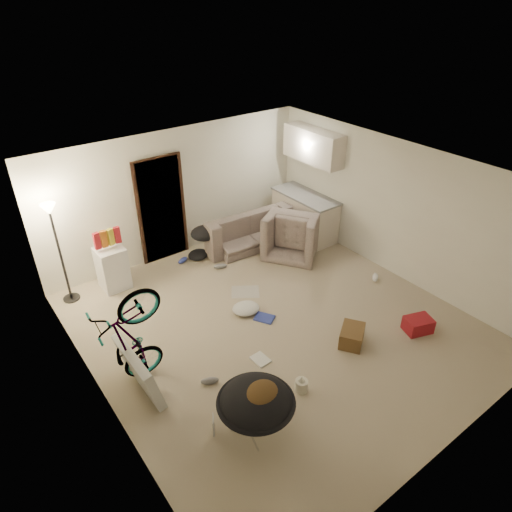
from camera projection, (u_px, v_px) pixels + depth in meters
floor at (274, 324)px, 7.38m from camera, size 5.50×6.00×0.02m
ceiling at (278, 178)px, 6.07m from camera, size 5.50×6.00×0.02m
wall_back at (178, 193)px, 8.78m from camera, size 5.50×0.02×2.50m
wall_front at (461, 381)px, 4.67m from camera, size 5.50×0.02×2.50m
wall_left at (92, 332)px, 5.31m from camera, size 0.02×6.00×2.50m
wall_right at (396, 210)px, 8.14m from camera, size 0.02×6.00×2.50m
doorway at (161, 210)px, 8.67m from camera, size 0.85×0.10×2.04m
door_trim at (162, 210)px, 8.65m from camera, size 0.97×0.04×2.10m
floor_lamp at (55, 233)px, 7.27m from camera, size 0.28×0.28×1.81m
kitchen_counter at (304, 216)px, 9.76m from camera, size 0.60×1.50×0.88m
counter_top at (306, 196)px, 9.52m from camera, size 0.64×1.54×0.04m
kitchen_uppers at (313, 146)px, 9.04m from camera, size 0.38×1.40×0.65m
sofa at (245, 231)px, 9.50m from camera, size 1.95×0.87×0.56m
armchair at (295, 235)px, 9.22m from camera, size 1.34×1.37×0.67m
bicycle at (134, 361)px, 6.05m from camera, size 1.67×0.78×0.95m
book_asset at (214, 437)px, 5.54m from camera, size 0.30×0.28×0.02m
mini_fridge at (113, 268)px, 8.07m from camera, size 0.47×0.47×0.79m
snack_box_0 at (97, 241)px, 7.67m from camera, size 0.11×0.08×0.30m
snack_box_1 at (104, 239)px, 7.73m from camera, size 0.10×0.07×0.30m
snack_box_2 at (111, 237)px, 7.79m from camera, size 0.12×0.10×0.30m
snack_box_3 at (117, 235)px, 7.86m from camera, size 0.11×0.08×0.30m
saucer_chair at (256, 407)px, 5.44m from camera, size 0.95×0.95×0.67m
hoodie at (261, 395)px, 5.34m from camera, size 0.58×0.52×0.22m
sofa_drape at (205, 233)px, 8.88m from camera, size 0.65×0.58×0.28m
tv_box at (139, 371)px, 6.03m from camera, size 0.27×1.02×0.68m
drink_case_a at (352, 336)px, 6.93m from camera, size 0.57×0.53×0.26m
drink_case_b at (418, 325)px, 7.17m from camera, size 0.49×0.42×0.24m
juicer at (301, 385)px, 6.13m from camera, size 0.18×0.18×0.25m
newspaper at (245, 292)px, 8.13m from camera, size 0.62×0.59×0.01m
book_blue at (264, 318)px, 7.48m from camera, size 0.36×0.38×0.03m
book_white at (260, 359)px, 6.66m from camera, size 0.22×0.28×0.03m
shoe_0 at (183, 260)px, 8.96m from camera, size 0.27×0.19×0.09m
shoe_1 at (220, 266)px, 8.77m from camera, size 0.28×0.20×0.10m
shoe_2 at (241, 418)px, 5.74m from camera, size 0.18×0.26×0.09m
shoe_3 at (210, 381)px, 6.26m from camera, size 0.27×0.20×0.09m
shoe_4 at (375, 277)px, 8.44m from camera, size 0.28×0.25×0.10m
clothes_lump_b at (198, 255)px, 9.10m from camera, size 0.57×0.56×0.13m
clothes_lump_c at (246, 308)px, 7.60m from camera, size 0.56×0.51×0.14m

